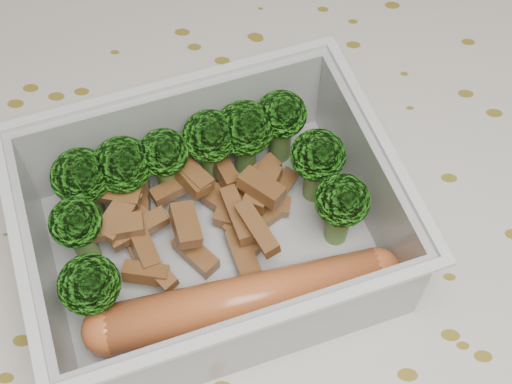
{
  "coord_description": "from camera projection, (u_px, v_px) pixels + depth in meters",
  "views": [
    {
      "loc": [
        0.01,
        -0.19,
        1.09
      ],
      "look_at": [
        0.0,
        -0.0,
        0.78
      ],
      "focal_mm": 50.0,
      "sensor_mm": 36.0,
      "label": 1
    }
  ],
  "objects": [
    {
      "name": "dining_table",
      "position": [
        252.0,
        284.0,
        0.46
      ],
      "size": [
        1.4,
        0.9,
        0.75
      ],
      "color": "brown",
      "rests_on": "ground"
    },
    {
      "name": "tablecloth",
      "position": [
        252.0,
        248.0,
        0.41
      ],
      "size": [
        1.46,
        0.96,
        0.19
      ],
      "color": "beige",
      "rests_on": "dining_table"
    },
    {
      "name": "lunch_container",
      "position": [
        213.0,
        233.0,
        0.35
      ],
      "size": [
        0.21,
        0.19,
        0.06
      ],
      "color": "silver",
      "rests_on": "tablecloth"
    },
    {
      "name": "broccoli_florets",
      "position": [
        194.0,
        174.0,
        0.35
      ],
      "size": [
        0.16,
        0.13,
        0.05
      ],
      "color": "#608C3F",
      "rests_on": "lunch_container"
    },
    {
      "name": "meat_pile",
      "position": [
        198.0,
        212.0,
        0.36
      ],
      "size": [
        0.11,
        0.08,
        0.03
      ],
      "color": "brown",
      "rests_on": "lunch_container"
    },
    {
      "name": "sausage",
      "position": [
        245.0,
        301.0,
        0.34
      ],
      "size": [
        0.15,
        0.06,
        0.02
      ],
      "color": "#C35D2D",
      "rests_on": "lunch_container"
    }
  ]
}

